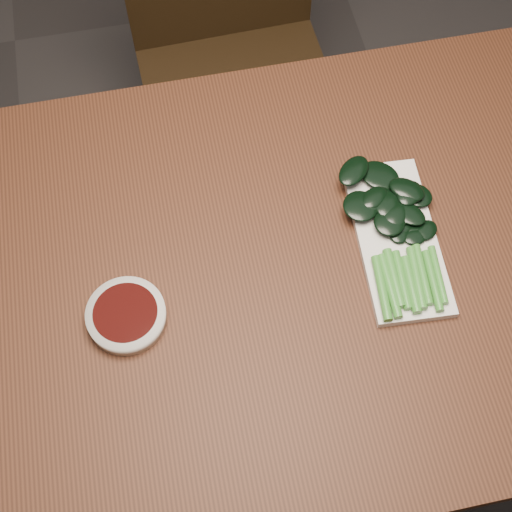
% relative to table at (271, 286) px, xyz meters
% --- Properties ---
extents(ground, '(6.00, 6.00, 0.00)m').
position_rel_table_xyz_m(ground, '(0.00, 0.00, -0.68)').
color(ground, '#302E2E').
rests_on(ground, ground).
extents(table, '(1.40, 0.80, 0.75)m').
position_rel_table_xyz_m(table, '(0.00, 0.00, 0.00)').
color(table, '#422112').
rests_on(table, ground).
extents(chair_far, '(0.45, 0.45, 0.89)m').
position_rel_table_xyz_m(chair_far, '(0.06, 0.67, -0.19)').
color(chair_far, black).
rests_on(chair_far, ground).
extents(sauce_bowl, '(0.12, 0.12, 0.03)m').
position_rel_table_xyz_m(sauce_bowl, '(-0.23, -0.04, 0.09)').
color(sauce_bowl, silver).
rests_on(sauce_bowl, table).
extents(serving_plate, '(0.14, 0.29, 0.01)m').
position_rel_table_xyz_m(serving_plate, '(0.20, 0.01, 0.08)').
color(serving_plate, silver).
rests_on(serving_plate, table).
extents(gai_lan, '(0.16, 0.29, 0.03)m').
position_rel_table_xyz_m(gai_lan, '(0.20, 0.02, 0.10)').
color(gai_lan, '#419031').
rests_on(gai_lan, serving_plate).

